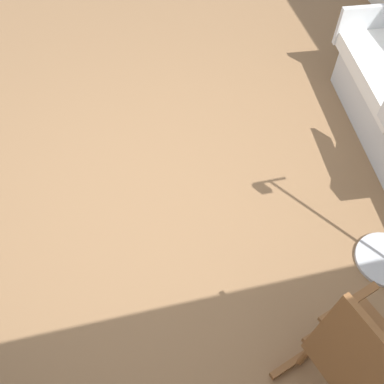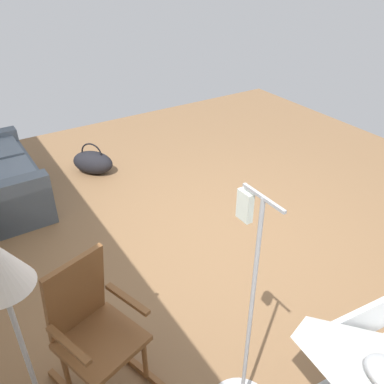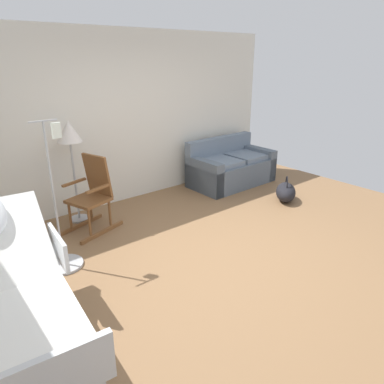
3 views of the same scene
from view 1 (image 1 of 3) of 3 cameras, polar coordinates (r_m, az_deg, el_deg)
ground_plane at (r=3.51m, az=-5.38°, el=-0.77°), size 7.48×7.48×0.00m
rocking_chair at (r=2.59m, az=20.67°, el=-19.88°), size 0.87×0.68×1.05m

